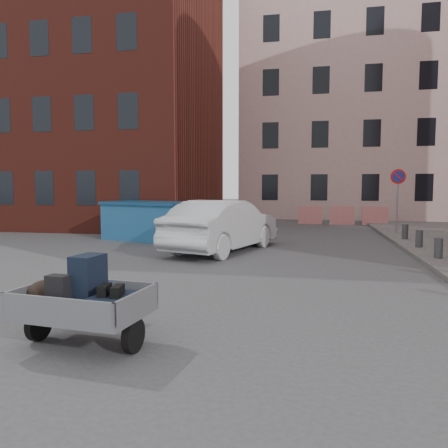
# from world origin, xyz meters

# --- Properties ---
(ground) EXTENTS (120.00, 120.00, 0.00)m
(ground) POSITION_xyz_m (0.00, 0.00, 0.00)
(ground) COLOR #38383A
(ground) RESTS_ON ground
(building_brick) EXTENTS (12.00, 10.00, 14.00)m
(building_brick) POSITION_xyz_m (-9.00, 13.00, 7.00)
(building_brick) COLOR #591E16
(building_brick) RESTS_ON ground
(building_pink) EXTENTS (16.00, 8.00, 14.00)m
(building_pink) POSITION_xyz_m (6.00, 22.00, 7.00)
(building_pink) COLOR #C59E98
(building_pink) RESTS_ON ground
(far_building) EXTENTS (6.00, 6.00, 8.00)m
(far_building) POSITION_xyz_m (-20.00, 22.00, 4.00)
(far_building) COLOR maroon
(far_building) RESTS_ON ground
(no_parking_sign) EXTENTS (0.60, 0.09, 2.65)m
(no_parking_sign) POSITION_xyz_m (6.00, 9.48, 2.01)
(no_parking_sign) COLOR gray
(no_parking_sign) RESTS_ON sidewalk
(bollards) EXTENTS (0.22, 9.02, 0.55)m
(bollards) POSITION_xyz_m (6.00, 3.40, 0.40)
(bollards) COLOR #3A3A3D
(bollards) RESTS_ON sidewalk
(barriers) EXTENTS (4.70, 0.18, 1.00)m
(barriers) POSITION_xyz_m (4.20, 15.00, 0.50)
(barriers) COLOR red
(barriers) RESTS_ON ground
(trailer) EXTENTS (1.71, 1.88, 1.20)m
(trailer) POSITION_xyz_m (-0.32, -4.27, 0.61)
(trailer) COLOR black
(trailer) RESTS_ON ground
(dumpster) EXTENTS (3.94, 2.84, 1.49)m
(dumpster) POSITION_xyz_m (-3.59, 6.59, 0.75)
(dumpster) COLOR #1C5589
(dumpster) RESTS_ON ground
(silver_car) EXTENTS (3.12, 5.28, 1.64)m
(silver_car) POSITION_xyz_m (-0.19, 4.25, 0.82)
(silver_car) COLOR #B2B5BA
(silver_car) RESTS_ON ground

